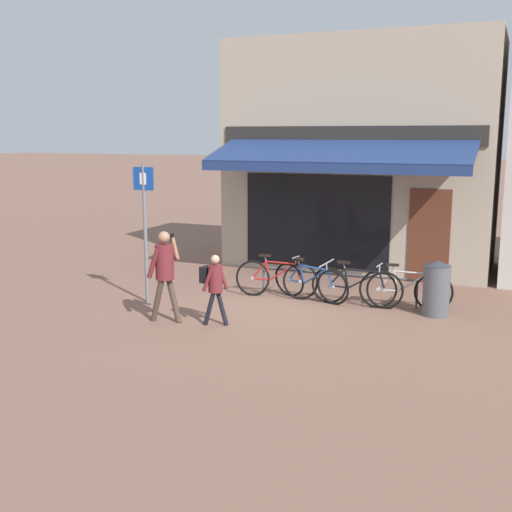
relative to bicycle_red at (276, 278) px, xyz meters
name	(u,v)px	position (x,y,z in m)	size (l,w,h in m)	color
ground_plane	(276,305)	(0.21, -0.56, -0.39)	(160.00, 160.00, 0.00)	brown
shop_front	(362,155)	(0.74, 3.98, 2.36)	(6.37, 4.62, 5.52)	tan
bike_rack_rail	(337,278)	(1.22, 0.20, 0.08)	(3.24, 0.04, 0.57)	#47494F
bicycle_red	(276,278)	(0.00, 0.00, 0.00)	(1.75, 0.52, 0.88)	black
bicycle_blue	(310,282)	(0.73, -0.01, -0.01)	(1.73, 0.75, 0.88)	black
bicycle_black	(356,286)	(1.67, -0.02, 0.00)	(1.81, 0.52, 0.86)	black
bicycle_silver	(405,289)	(2.59, 0.10, 0.00)	(1.75, 0.59, 0.89)	black
pedestrian_adult	(165,266)	(-1.17, -2.39, 0.61)	(0.60, 0.47, 1.63)	#47382D
pedestrian_child	(214,281)	(-0.29, -2.23, 0.39)	(0.49, 0.38, 1.25)	black
litter_bin	(436,288)	(3.18, -0.11, 0.12)	(0.49, 0.49, 1.03)	#515459
parking_sign	(145,220)	(-2.20, -1.36, 1.26)	(0.44, 0.07, 2.72)	slate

